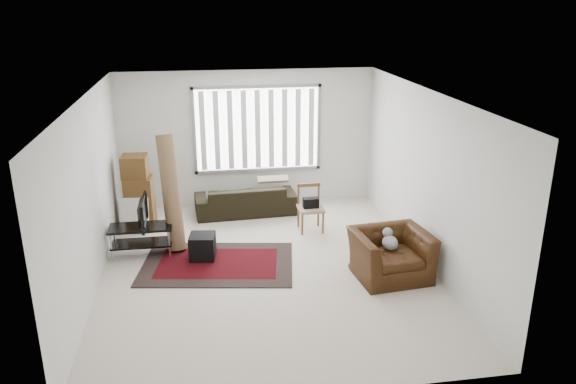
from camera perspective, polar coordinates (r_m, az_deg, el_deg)
name	(u,v)px	position (r m, az deg, el deg)	size (l,w,h in m)	color
room	(264,151)	(8.65, -2.49, 4.18)	(6.00, 6.02, 2.71)	beige
persian_rug	(218,264)	(9.01, -7.15, -7.23)	(2.57, 1.92, 0.02)	black
tv_stand	(141,234)	(9.43, -14.71, -4.15)	(1.00, 0.45, 0.50)	black
tv	(139,213)	(9.29, -14.90, -2.04)	(0.81, 0.11, 0.47)	black
subwoofer	(203,246)	(9.13, -8.68, -5.49)	(0.40, 0.40, 0.40)	black
moving_boxes	(138,194)	(10.54, -14.98, -0.18)	(0.57, 0.53, 1.33)	brown
white_flatpack	(134,215)	(10.37, -15.33, -2.31)	(0.50, 0.07, 0.64)	silver
rolled_rug	(171,193)	(9.41, -11.80, -0.06)	(0.29, 0.29, 1.91)	brown
sofa	(246,195)	(10.90, -4.34, -0.31)	(1.94, 0.84, 0.74)	black
side_chair	(310,206)	(10.06, 2.30, -1.43)	(0.45, 0.45, 0.83)	#877358
armchair	(391,251)	(8.55, 10.42, -5.96)	(1.19, 1.07, 0.81)	#371D0B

